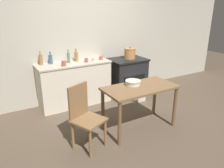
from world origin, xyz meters
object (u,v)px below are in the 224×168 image
at_px(chair, 84,115).
at_px(mixing_bowl_large, 133,82).
at_px(cup_center_right, 101,58).
at_px(work_table, 140,93).
at_px(bottle_left, 76,56).
at_px(cup_mid_right, 86,60).
at_px(bottle_far_left, 41,60).
at_px(stove, 127,76).
at_px(cup_right, 94,59).
at_px(bottle_center_left, 69,58).
at_px(flour_sack, 138,92).
at_px(stock_pot, 130,53).
at_px(cup_center, 64,64).
at_px(bottle_mid_left, 51,59).

relative_size(chair, mixing_bowl_large, 3.69).
bearing_deg(cup_center_right, work_table, -90.99).
bearing_deg(cup_center_right, bottle_left, 165.84).
bearing_deg(cup_mid_right, bottle_far_left, 164.12).
height_order(chair, mixing_bowl_large, chair).
xyz_separation_m(stove, cup_right, (-0.84, -0.02, 0.51)).
bearing_deg(chair, bottle_center_left, 53.47).
relative_size(mixing_bowl_large, cup_right, 3.07).
bearing_deg(bottle_center_left, flour_sack, -23.54).
relative_size(chair, cup_right, 11.33).
distance_m(stove, work_table, 1.58).
bearing_deg(mixing_bowl_large, work_table, -69.39).
height_order(stock_pot, bottle_center_left, bottle_center_left).
bearing_deg(cup_center, bottle_far_left, 139.20).
distance_m(bottle_mid_left, cup_center, 0.34).
xyz_separation_m(mixing_bowl_large, cup_center, (-0.77, 1.16, 0.16)).
xyz_separation_m(mixing_bowl_large, cup_right, (-0.10, 1.25, 0.15)).
bearing_deg(bottle_mid_left, cup_center_right, -10.45).
bearing_deg(chair, bottle_left, 47.72).
height_order(chair, bottle_mid_left, bottle_mid_left).
relative_size(flour_sack, stock_pot, 1.54).
xyz_separation_m(stock_pot, bottle_left, (-1.22, 0.14, 0.04)).
distance_m(stove, bottle_far_left, 1.96).
bearing_deg(stock_pot, work_table, -118.44).
xyz_separation_m(work_table, bottle_far_left, (-1.17, 1.59, 0.37)).
relative_size(flour_sack, bottle_center_left, 1.48).
bearing_deg(flour_sack, chair, -150.30).
bearing_deg(cup_center_right, cup_center, -172.58).
height_order(work_table, stock_pot, stock_pot).
xyz_separation_m(flour_sack, cup_right, (-0.80, 0.46, 0.73)).
bearing_deg(bottle_left, flour_sack, -28.31).
xyz_separation_m(chair, mixing_bowl_large, (0.94, 0.15, 0.28)).
bearing_deg(chair, bottle_far_left, 72.39).
xyz_separation_m(chair, flour_sack, (1.64, 0.94, -0.30)).
relative_size(bottle_mid_left, cup_center, 2.42).
bearing_deg(bottle_mid_left, work_table, -58.32).
bearing_deg(stove, bottle_mid_left, 173.73).
bearing_deg(mixing_bowl_large, cup_right, 94.44).
bearing_deg(cup_mid_right, mixing_bowl_large, -77.20).
xyz_separation_m(flour_sack, bottle_mid_left, (-1.63, 0.67, 0.78)).
relative_size(stove, cup_mid_right, 9.98).
height_order(bottle_left, cup_right, bottle_left).
height_order(stove, cup_right, cup_right).
relative_size(stock_pot, cup_mid_right, 3.17).
height_order(mixing_bowl_large, cup_mid_right, cup_mid_right).
bearing_deg(cup_center_right, bottle_mid_left, 169.55).
xyz_separation_m(chair, bottle_mid_left, (0.01, 1.61, 0.49)).
bearing_deg(cup_right, cup_center_right, 6.91).
bearing_deg(cup_right, bottle_center_left, 168.03).
relative_size(mixing_bowl_large, cup_center, 2.57).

